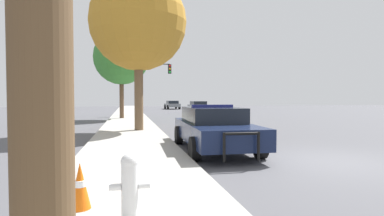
{
  "coord_description": "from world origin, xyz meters",
  "views": [
    {
      "loc": [
        -5.21,
        -6.95,
        1.69
      ],
      "look_at": [
        -1.27,
        11.31,
        1.07
      ],
      "focal_mm": 28.0,
      "sensor_mm": 36.0,
      "label": 1
    }
  ],
  "objects": [
    {
      "name": "ground_plane",
      "position": [
        0.0,
        0.0,
        0.0
      ],
      "size": [
        110.0,
        110.0,
        0.0
      ],
      "primitive_type": "plane",
      "color": "#4F4F54"
    },
    {
      "name": "fire_hydrant",
      "position": [
        -5.19,
        -3.07,
        0.59
      ],
      "size": [
        0.51,
        0.22,
        0.85
      ],
      "color": "white",
      "rests_on": "sidewalk_left"
    },
    {
      "name": "tree_sidewalk_mid",
      "position": [
        -5.65,
        16.98,
        4.85
      ],
      "size": [
        4.25,
        4.25,
        6.86
      ],
      "color": "brown",
      "rests_on": "sidewalk_left"
    },
    {
      "name": "sidewalk_left",
      "position": [
        -5.1,
        0.0,
        0.07
      ],
      "size": [
        3.0,
        110.0,
        0.13
      ],
      "color": "#A3A099",
      "rests_on": "ground_plane"
    },
    {
      "name": "tree_sidewalk_near",
      "position": [
        -4.67,
        7.89,
        5.34
      ],
      "size": [
        4.68,
        4.68,
        7.57
      ],
      "color": "brown",
      "rests_on": "sidewalk_left"
    },
    {
      "name": "police_car",
      "position": [
        -2.48,
        2.35,
        0.74
      ],
      "size": [
        2.22,
        5.09,
        1.47
      ],
      "rotation": [
        0.0,
        0.0,
        3.11
      ],
      "color": "#141E3D",
      "rests_on": "ground_plane"
    },
    {
      "name": "car_background_oncoming",
      "position": [
        2.57,
        25.61,
        0.73
      ],
      "size": [
        1.95,
        4.51,
        1.34
      ],
      "rotation": [
        0.0,
        0.0,
        3.13
      ],
      "color": "slate",
      "rests_on": "ground_plane"
    },
    {
      "name": "traffic_cone",
      "position": [
        -5.87,
        -2.54,
        0.46
      ],
      "size": [
        0.3,
        0.3,
        0.65
      ],
      "color": "orange",
      "rests_on": "sidewalk_left"
    },
    {
      "name": "car_background_distant",
      "position": [
        1.5,
        38.51,
        0.7
      ],
      "size": [
        2.12,
        4.3,
        1.28
      ],
      "rotation": [
        0.0,
        0.0,
        0.04
      ],
      "color": "slate",
      "rests_on": "ground_plane"
    },
    {
      "name": "traffic_light",
      "position": [
        -2.91,
        21.68,
        3.61
      ],
      "size": [
        3.17,
        0.35,
        4.96
      ],
      "color": "#424247",
      "rests_on": "sidewalk_left"
    }
  ]
}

